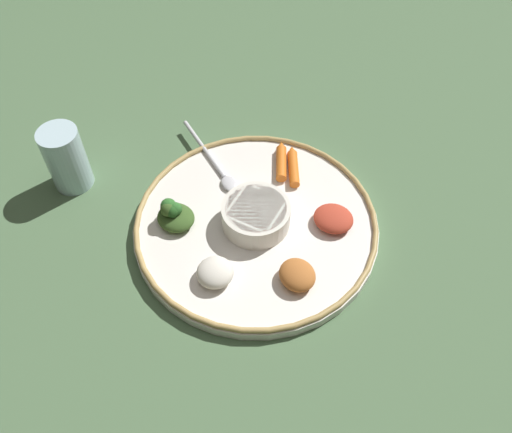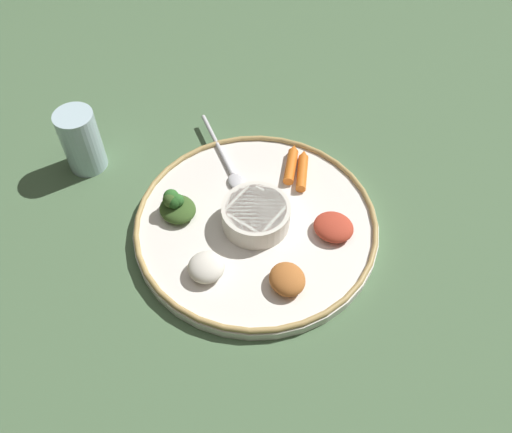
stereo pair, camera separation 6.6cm
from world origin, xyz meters
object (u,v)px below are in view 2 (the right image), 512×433
at_px(carrot_near_spoon, 302,170).
at_px(carrot_outer, 291,163).
at_px(spoon, 227,163).
at_px(drinking_glass, 82,144).
at_px(center_bowl, 256,215).
at_px(greens_pile, 176,206).

xyz_separation_m(carrot_near_spoon, carrot_outer, (-0.01, 0.02, 0.00)).
distance_m(spoon, drinking_glass, 0.23).
xyz_separation_m(carrot_outer, drinking_glass, (-0.27, 0.19, 0.02)).
bearing_deg(spoon, center_bowl, -99.34).
bearing_deg(carrot_near_spoon, greens_pile, 171.58).
bearing_deg(spoon, carrot_near_spoon, -40.40).
bearing_deg(carrot_outer, spoon, 145.49).
bearing_deg(center_bowl, drinking_glass, 123.00).
bearing_deg(drinking_glass, carrot_near_spoon, -36.87).
distance_m(spoon, carrot_near_spoon, 0.12).
bearing_deg(carrot_outer, greens_pile, 177.10).
relative_size(greens_pile, carrot_near_spoon, 0.93).
bearing_deg(carrot_outer, carrot_near_spoon, -69.75).
distance_m(greens_pile, carrot_outer, 0.20).
xyz_separation_m(spoon, carrot_near_spoon, (0.09, -0.08, 0.00)).
distance_m(spoon, carrot_outer, 0.10).
xyz_separation_m(center_bowl, greens_pile, (-0.09, 0.08, -0.00)).
distance_m(carrot_outer, drinking_glass, 0.33).
xyz_separation_m(center_bowl, carrot_outer, (0.11, 0.07, -0.01)).
relative_size(center_bowl, carrot_near_spoon, 1.34).
bearing_deg(center_bowl, greens_pile, 140.10).
xyz_separation_m(greens_pile, drinking_glass, (-0.07, 0.18, 0.01)).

